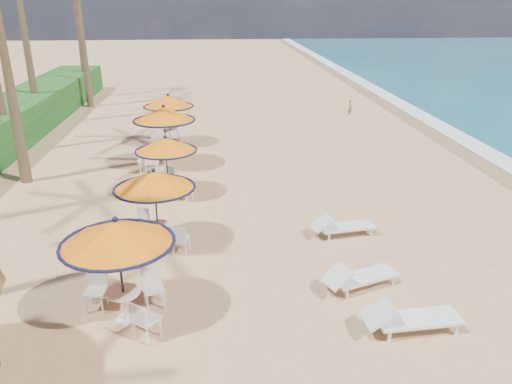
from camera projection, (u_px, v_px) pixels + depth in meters
The scene contains 12 objects.
ground at pixel (358, 308), 11.54m from camera, with size 160.00×160.00×0.00m, color tan.
foam_strip at pixel (506, 164), 21.53m from camera, with size 1.20×140.00×0.04m, color white.
wetsand_band at pixel (486, 164), 21.46m from camera, with size 1.40×140.00×0.02m, color olive.
station_0 at pixel (119, 246), 10.45m from camera, with size 2.42×2.42×2.52m.
station_1 at pixel (153, 190), 13.75m from camera, with size 2.28×2.28×2.37m.
station_2 at pixel (166, 152), 17.38m from camera, with size 2.18×2.22×2.27m.
station_3 at pixel (162, 122), 20.36m from camera, with size 2.56×2.56×2.67m.
station_4 at pixel (169, 107), 23.72m from camera, with size 2.39×2.41×2.50m.
lounger_near at pixel (409, 317), 10.59m from camera, with size 2.16×0.82×0.76m.
lounger_mid at pixel (358, 277), 12.19m from camera, with size 2.05×1.26×0.70m.
lounger_far at pixel (341, 226), 14.93m from camera, with size 1.98×0.88×0.69m.
person at pixel (350, 107), 30.43m from camera, with size 0.35×0.23×0.96m, color brown.
Camera 1 is at (-3.16, -9.55, 6.69)m, focal length 35.00 mm.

